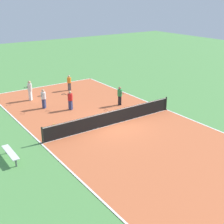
% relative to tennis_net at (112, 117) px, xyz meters
% --- Properties ---
extents(ground_plane, '(80.00, 80.00, 0.00)m').
position_rel_tennis_net_xyz_m(ground_plane, '(0.00, 0.00, -0.53)').
color(ground_plane, '#518E47').
extents(court_surface, '(9.99, 22.22, 0.02)m').
position_rel_tennis_net_xyz_m(court_surface, '(0.00, 0.00, -0.52)').
color(court_surface, '#C66038').
rests_on(court_surface, ground_plane).
extents(tennis_net, '(9.79, 0.10, 1.01)m').
position_rel_tennis_net_xyz_m(tennis_net, '(0.00, 0.00, 0.00)').
color(tennis_net, black).
rests_on(tennis_net, court_surface).
extents(bench, '(0.36, 1.94, 0.45)m').
position_rel_tennis_net_xyz_m(bench, '(6.96, 0.81, -0.14)').
color(bench, silver).
rests_on(bench, ground_plane).
extents(player_far_white, '(0.91, 0.87, 1.61)m').
position_rel_tennis_net_xyz_m(player_far_white, '(2.56, -7.88, 0.41)').
color(player_far_white, white).
rests_on(player_far_white, court_surface).
extents(player_near_white, '(0.92, 0.87, 1.47)m').
position_rel_tennis_net_xyz_m(player_near_white, '(2.42, -5.49, 0.32)').
color(player_near_white, navy).
rests_on(player_near_white, court_surface).
extents(player_far_green, '(0.62, 0.99, 1.46)m').
position_rel_tennis_net_xyz_m(player_far_green, '(-2.68, -2.83, 0.32)').
color(player_far_green, black).
rests_on(player_far_green, court_surface).
extents(player_center_orange, '(0.38, 0.38, 1.36)m').
position_rel_tennis_net_xyz_m(player_center_orange, '(-1.31, -8.58, 0.25)').
color(player_center_orange, '#4C4C51').
rests_on(player_center_orange, court_surface).
extents(player_coach_red, '(0.71, 0.98, 1.45)m').
position_rel_tennis_net_xyz_m(player_coach_red, '(0.92, -4.09, 0.30)').
color(player_coach_red, navy).
rests_on(player_coach_red, court_surface).
extents(tennis_ball_near_net, '(0.07, 0.07, 0.07)m').
position_rel_tennis_net_xyz_m(tennis_ball_near_net, '(3.17, -2.18, -0.48)').
color(tennis_ball_near_net, '#CCE033').
rests_on(tennis_ball_near_net, court_surface).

